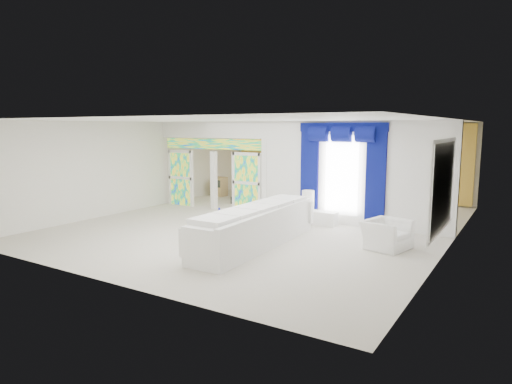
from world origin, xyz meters
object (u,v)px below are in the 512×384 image
Objects in this scene: coffee_table at (218,228)px; grand_piano at (264,187)px; armchair at (387,234)px; white_sofa at (256,228)px; console_table at (317,217)px.

coffee_table is 6.48m from grand_piano.
armchair is 0.57× the size of grand_piano.
white_sofa reaches higher than coffee_table.
armchair is at bearing 15.01° from coffee_table.
white_sofa reaches higher than console_table.
console_table is at bearing -56.46° from grand_piano.
white_sofa is 3.72× the size of console_table.
grand_piano is (-6.29, 5.00, 0.13)m from armchair.
coffee_table reaches higher than console_table.
white_sofa is 1.40m from coffee_table.
grand_piano is (-2.21, 6.09, 0.26)m from coffee_table.
white_sofa is 2.39× the size of coffee_table.
armchair is at bearing -32.77° from console_table.
armchair is (4.07, 1.09, 0.13)m from coffee_table.
console_table is 0.65× the size of grand_piano.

